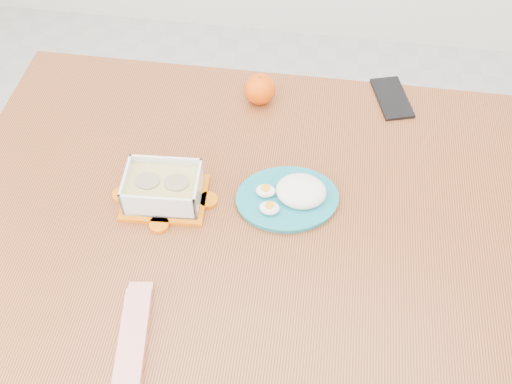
# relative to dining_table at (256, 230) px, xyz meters

# --- Properties ---
(ground) EXTENTS (3.50, 3.50, 0.00)m
(ground) POSITION_rel_dining_table_xyz_m (0.08, -0.10, -0.67)
(ground) COLOR #B7B7B2
(ground) RESTS_ON ground
(dining_table) EXTENTS (1.38, 0.92, 0.75)m
(dining_table) POSITION_rel_dining_table_xyz_m (0.00, 0.00, 0.00)
(dining_table) COLOR brown
(dining_table) RESTS_ON ground
(food_container) EXTENTS (0.19, 0.15, 0.08)m
(food_container) POSITION_rel_dining_table_xyz_m (-0.21, -0.00, 0.12)
(food_container) COLOR orange
(food_container) RESTS_ON dining_table
(orange_fruit) EXTENTS (0.08, 0.08, 0.08)m
(orange_fruit) POSITION_rel_dining_table_xyz_m (-0.04, 0.34, 0.12)
(orange_fruit) COLOR #FF6905
(orange_fruit) RESTS_ON dining_table
(rice_plate) EXTENTS (0.27, 0.27, 0.06)m
(rice_plate) POSITION_rel_dining_table_xyz_m (0.08, 0.03, 0.10)
(rice_plate) COLOR teal
(rice_plate) RESTS_ON dining_table
(candy_bar) EXTENTS (0.08, 0.21, 0.02)m
(candy_bar) POSITION_rel_dining_table_xyz_m (-0.18, -0.34, 0.09)
(candy_bar) COLOR red
(candy_bar) RESTS_ON dining_table
(smartphone) EXTENTS (0.12, 0.17, 0.01)m
(smartphone) POSITION_rel_dining_table_xyz_m (0.30, 0.40, 0.09)
(smartphone) COLOR black
(smartphone) RESTS_ON dining_table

